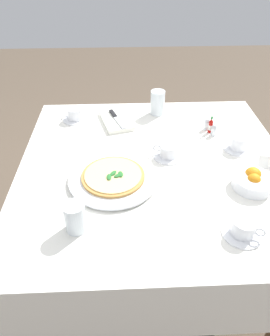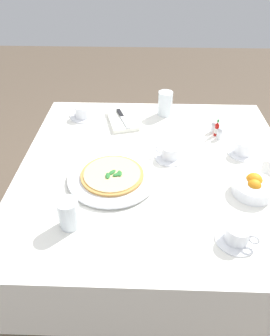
{
  "view_description": "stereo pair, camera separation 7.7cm",
  "coord_description": "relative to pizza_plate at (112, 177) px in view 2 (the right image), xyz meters",
  "views": [
    {
      "loc": [
        1.04,
        -0.13,
        1.52
      ],
      "look_at": [
        0.05,
        -0.09,
        0.75
      ],
      "focal_mm": 33.62,
      "sensor_mm": 36.0,
      "label": 1
    },
    {
      "loc": [
        1.04,
        -0.05,
        1.52
      ],
      "look_at": [
        0.05,
        -0.09,
        0.75
      ],
      "focal_mm": 33.62,
      "sensor_mm": 36.0,
      "label": 2
    }
  ],
  "objects": [
    {
      "name": "napkin_folded",
      "position": [
        -0.46,
        0.01,
        -0.0
      ],
      "size": [
        0.25,
        0.18,
        0.02
      ],
      "rotation": [
        0.0,
        0.0,
        0.26
      ],
      "color": "white",
      "rests_on": "dining_table"
    },
    {
      "name": "pizza",
      "position": [
        0.0,
        0.0,
        0.01
      ],
      "size": [
        0.24,
        0.24,
        0.02
      ],
      "color": "#C68E47",
      "rests_on": "pizza_plate"
    },
    {
      "name": "pepper_shaker",
      "position": [
        -0.37,
        0.45,
        0.01
      ],
      "size": [
        0.03,
        0.03,
        0.06
      ],
      "color": "white",
      "rests_on": "dining_table"
    },
    {
      "name": "dinner_knife",
      "position": [
        -0.45,
        0.01,
        0.01
      ],
      "size": [
        0.19,
        0.08,
        0.01
      ],
      "rotation": [
        0.0,
        0.0,
        0.35
      ],
      "color": "silver",
      "rests_on": "napkin_folded"
    },
    {
      "name": "water_glass_center_back",
      "position": [
        -0.54,
        0.22,
        0.05
      ],
      "size": [
        0.07,
        0.07,
        0.12
      ],
      "color": "white",
      "rests_on": "dining_table"
    },
    {
      "name": "hot_sauce_bottle",
      "position": [
        -0.34,
        0.46,
        0.02
      ],
      "size": [
        0.02,
        0.02,
        0.08
      ],
      "color": "#B7140F",
      "rests_on": "dining_table"
    },
    {
      "name": "coffee_cup_far_right",
      "position": [
        -0.19,
        0.55,
        0.02
      ],
      "size": [
        0.13,
        0.13,
        0.06
      ],
      "color": "white",
      "rests_on": "dining_table"
    },
    {
      "name": "water_glass_back_corner",
      "position": [
        0.24,
        -0.12,
        0.03
      ],
      "size": [
        0.07,
        0.07,
        0.11
      ],
      "color": "white",
      "rests_on": "dining_table"
    },
    {
      "name": "coffee_cup_right_edge",
      "position": [
        0.29,
        0.42,
        0.02
      ],
      "size": [
        0.13,
        0.13,
        0.06
      ],
      "color": "white",
      "rests_on": "dining_table"
    },
    {
      "name": "coffee_cup_near_right",
      "position": [
        -0.15,
        0.23,
        0.01
      ],
      "size": [
        0.13,
        0.13,
        0.06
      ],
      "color": "white",
      "rests_on": "dining_table"
    },
    {
      "name": "citrus_bowl",
      "position": [
        0.06,
        0.52,
        0.02
      ],
      "size": [
        0.15,
        0.15,
        0.07
      ],
      "color": "white",
      "rests_on": "dining_table"
    },
    {
      "name": "pizza_plate",
      "position": [
        0.0,
        0.0,
        0.0
      ],
      "size": [
        0.34,
        0.34,
        0.02
      ],
      "color": "white",
      "rests_on": "dining_table"
    },
    {
      "name": "coffee_cup_far_left",
      "position": [
        -0.49,
        -0.2,
        0.02
      ],
      "size": [
        0.13,
        0.13,
        0.06
      ],
      "color": "white",
      "rests_on": "dining_table"
    },
    {
      "name": "dining_table",
      "position": [
        -0.1,
        0.17,
        -0.14
      ],
      "size": [
        1.12,
        1.12,
        0.73
      ],
      "color": "white",
      "rests_on": "ground_plane"
    },
    {
      "name": "salt_shaker",
      "position": [
        -0.31,
        0.47,
        0.01
      ],
      "size": [
        0.03,
        0.03,
        0.06
      ],
      "color": "white",
      "rests_on": "dining_table"
    },
    {
      "name": "ground_plane",
      "position": [
        -0.1,
        0.17,
        -0.74
      ],
      "size": [
        8.0,
        8.0,
        0.0
      ],
      "primitive_type": "plane",
      "color": "brown"
    }
  ]
}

